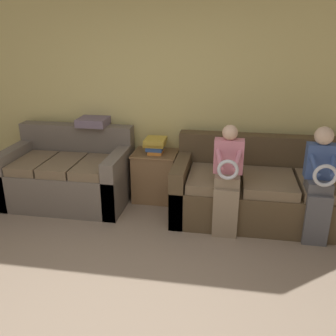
{
  "coord_description": "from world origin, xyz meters",
  "views": [
    {
      "loc": [
        0.85,
        -2.04,
        2.12
      ],
      "look_at": [
        0.23,
        1.58,
        0.74
      ],
      "focal_mm": 40.0,
      "sensor_mm": 36.0,
      "label": 1
    }
  ],
  "objects": [
    {
      "name": "couch_main",
      "position": [
        1.31,
        2.1,
        0.32
      ],
      "size": [
        2.16,
        1.0,
        0.9
      ],
      "color": "brown",
      "rests_on": "ground_plane"
    },
    {
      "name": "ground_plane",
      "position": [
        0.0,
        0.0,
        0.0
      ],
      "size": [
        14.0,
        14.0,
        0.0
      ],
      "primitive_type": "plane",
      "color": "gray"
    },
    {
      "name": "wall_back",
      "position": [
        0.0,
        2.66,
        1.27
      ],
      "size": [
        7.41,
        0.06,
        2.55
      ],
      "color": "#DBCC7F",
      "rests_on": "ground_plane"
    },
    {
      "name": "couch_side",
      "position": [
        -1.16,
        2.14,
        0.34
      ],
      "size": [
        1.52,
        0.96,
        0.93
      ],
      "color": "#70665B",
      "rests_on": "ground_plane"
    },
    {
      "name": "side_shelf",
      "position": [
        -0.08,
        2.37,
        0.33
      ],
      "size": [
        0.56,
        0.48,
        0.63
      ],
      "color": "olive",
      "rests_on": "ground_plane"
    },
    {
      "name": "throw_pillow",
      "position": [
        -0.91,
        2.48,
        0.98
      ],
      "size": [
        0.37,
        0.37,
        0.1
      ],
      "color": "slate",
      "rests_on": "couch_side"
    },
    {
      "name": "child_left_seated",
      "position": [
        0.85,
        1.68,
        0.65
      ],
      "size": [
        0.32,
        0.37,
        1.18
      ],
      "color": "gray",
      "rests_on": "ground_plane"
    },
    {
      "name": "book_stack",
      "position": [
        -0.07,
        2.37,
        0.74
      ],
      "size": [
        0.27,
        0.29,
        0.19
      ],
      "color": "orange",
      "rests_on": "side_shelf"
    },
    {
      "name": "child_right_seated",
      "position": [
        1.77,
        1.68,
        0.67
      ],
      "size": [
        0.29,
        0.38,
        1.2
      ],
      "color": "#56565B",
      "rests_on": "ground_plane"
    }
  ]
}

